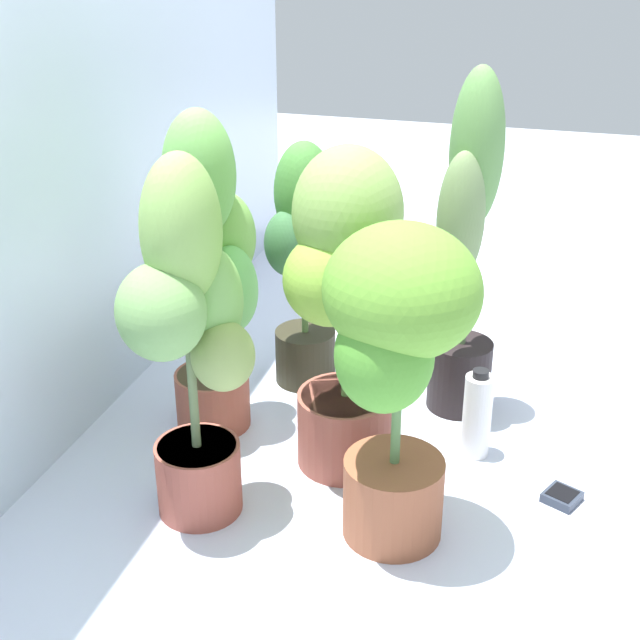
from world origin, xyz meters
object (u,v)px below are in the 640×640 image
Objects in this scene: potted_plant_back_left at (190,328)px; hygrometer_box at (562,497)px; nutrient_bottle at (477,415)px; potted_plant_center at (343,293)px; potted_plant_back_right at (302,256)px; potted_plant_front_right at (467,246)px; potted_plant_front_left at (396,351)px; potted_plant_back_center at (208,263)px.

potted_plant_back_left is 1.01m from hygrometer_box.
potted_plant_back_left is at bearing 125.32° from nutrient_bottle.
potted_plant_center is 0.52m from nutrient_bottle.
potted_plant_front_right is at bearing -93.48° from potted_plant_back_right.
potted_plant_back_left is (-0.28, 0.28, 0.00)m from potted_plant_center.
potted_plant_back_center is (0.34, 0.57, 0.01)m from potted_plant_front_left.
nutrient_bottle is at bearing -54.68° from potted_plant_back_left.
potted_plant_back_right is at bearing 30.00° from potted_plant_center.
nutrient_bottle is (0.06, -0.72, -0.37)m from potted_plant_back_center.
potted_plant_front_right is (0.28, -0.64, 0.01)m from potted_plant_back_center.
potted_plant_back_left is at bearing 176.09° from potted_plant_back_right.
potted_plant_back_center is at bearing 152.37° from potted_plant_back_right.
potted_plant_back_center is at bearing 17.00° from potted_plant_back_left.
nutrient_bottle is at bearing -20.67° from potted_plant_front_left.
potted_plant_back_left reaches higher than potted_plant_back_right.
potted_plant_front_left is 7.16× the size of hygrometer_box.
potted_plant_center is 0.95× the size of potted_plant_back_center.
potted_plant_front_right is 0.45m from nutrient_bottle.
potted_plant_center is at bearing -154.87° from hygrometer_box.
potted_plant_back_right is 0.85× the size of potted_plant_back_left.
potted_plant_back_left is 0.39m from potted_plant_back_center.
potted_plant_front_left is 0.46m from potted_plant_back_left.
potted_plant_back_center reaches higher than potted_plant_back_right.
potted_plant_center reaches higher than nutrient_bottle.
hygrometer_box is at bearing -71.61° from potted_plant_back_left.
potted_plant_center is at bearing -44.15° from potted_plant_back_left.
nutrient_bottle is at bearing -159.05° from potted_plant_front_right.
hygrometer_box is at bearing -116.60° from potted_plant_back_right.
potted_plant_center is 0.40m from potted_plant_back_center.
nutrient_bottle is (-0.25, -0.56, -0.30)m from potted_plant_back_right.
nutrient_bottle is (-0.22, -0.08, -0.39)m from potted_plant_front_right.
potted_plant_front_left is 0.62m from potted_plant_front_right.
potted_plant_back_left is 0.99× the size of potted_plant_back_center.
potted_plant_back_left is 0.83m from potted_plant_front_right.
potted_plant_back_center is 8.40× the size of hygrometer_box.
potted_plant_back_right is 0.49m from potted_plant_front_right.
potted_plant_front_left is 3.00× the size of nutrient_bottle.
hygrometer_box is at bearing -90.30° from potted_plant_center.
potted_plant_back_left is 8.33× the size of hygrometer_box.
potted_plant_back_center is 3.53× the size of nutrient_bottle.
potted_plant_front_right is at bearing -6.01° from potted_plant_front_left.
potted_plant_front_right is (0.61, -0.06, 0.02)m from potted_plant_front_left.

